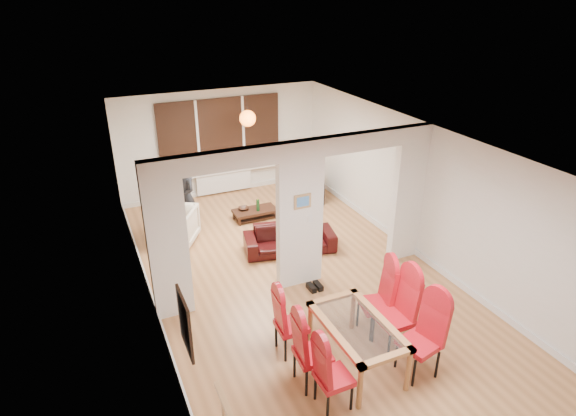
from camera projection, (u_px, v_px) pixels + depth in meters
floor at (299, 281)px, 8.56m from camera, size 5.00×9.00×0.01m
room_walls at (300, 216)px, 8.02m from camera, size 5.00×9.00×2.60m
divider_wall at (300, 216)px, 8.02m from camera, size 5.00×0.18×2.60m
bay_window_blinds at (221, 135)px, 11.61m from camera, size 3.00×0.08×1.80m
radiator at (224, 182)px, 12.08m from camera, size 1.40×0.08×0.50m
pendant_light at (248, 118)px, 10.50m from camera, size 0.36×0.36×0.36m
wall_poster at (185, 324)px, 4.98m from camera, size 0.04×0.52×0.67m
pillar_photo at (303, 201)px, 7.81m from camera, size 0.30×0.03×0.25m
dining_table at (356, 344)px, 6.56m from camera, size 0.82×1.46×0.68m
dining_chair_la at (334, 373)px, 5.84m from camera, size 0.41×0.41×1.02m
dining_chair_lb at (313, 349)px, 6.16m from camera, size 0.47×0.47×1.09m
dining_chair_lc at (291, 321)px, 6.73m from camera, size 0.43×0.43×1.03m
dining_chair_ra at (420, 338)px, 6.32m from camera, size 0.55×0.55×1.15m
dining_chair_rb at (395, 314)px, 6.76m from camera, size 0.47×0.47×1.19m
dining_chair_rc at (376, 300)px, 7.11m from camera, size 0.53×0.53×1.12m
sofa at (290, 239)px, 9.47m from camera, size 1.88×1.04×0.52m
armchair at (175, 226)px, 9.69m from camera, size 1.13×1.14×0.76m
person at (187, 197)px, 10.08m from camera, size 0.62×0.47×1.53m
television at (317, 188)px, 11.83m from camera, size 0.91×0.43×0.53m
coffee_table at (255, 214)px, 10.82m from camera, size 1.05×0.70×0.22m
bottle at (258, 205)px, 10.66m from camera, size 0.07×0.07×0.29m
bowl at (244, 208)px, 10.76m from camera, size 0.23×0.23×0.06m
shoes at (315, 287)px, 8.32m from camera, size 0.23×0.25×0.09m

